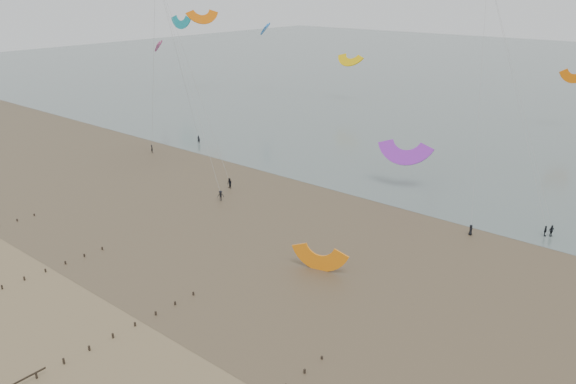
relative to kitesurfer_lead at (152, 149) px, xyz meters
The scene contains 6 objects.
ground 63.55m from the kitesurfer_lead, 44.28° to the right, with size 500.00×500.00×0.00m, color brown.
sea_and_shore 42.60m from the kitesurfer_lead, 13.53° to the right, with size 500.00×665.00×0.03m.
kitesurfer_lead is the anchor object (origin of this frame).
kitesurfers 61.72m from the kitesurfer_lead, ahead, with size 128.70×23.93×1.87m.
grounded_kite 59.81m from the kitesurfer_lead, 18.04° to the right, with size 6.12×3.20×4.66m, color orange, non-canonical shape.
kites_airborne 57.18m from the kitesurfer_lead, 57.63° to the left, with size 225.18×119.76×41.02m.
Camera 1 is at (47.44, -23.70, 33.15)m, focal length 35.00 mm.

